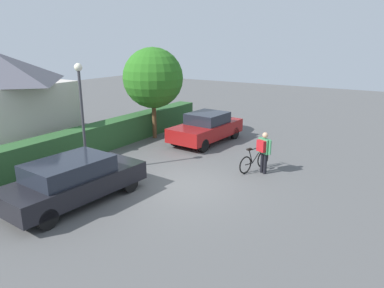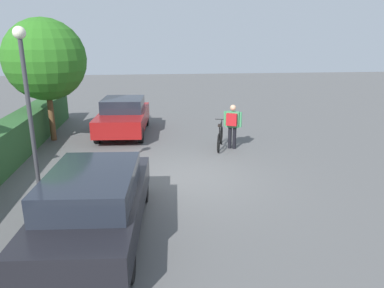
# 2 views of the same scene
# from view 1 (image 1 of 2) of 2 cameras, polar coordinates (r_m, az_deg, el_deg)

# --- Properties ---
(ground_plane) EXTENTS (60.00, 60.00, 0.00)m
(ground_plane) POSITION_cam_1_polar(r_m,az_deg,el_deg) (12.33, -1.41, -6.57)
(ground_plane) COLOR #535353
(hedge_row) EXTENTS (16.99, 0.90, 1.22)m
(hedge_row) POSITION_cam_1_polar(r_m,az_deg,el_deg) (15.64, -18.20, -0.08)
(hedge_row) COLOR #295429
(hedge_row) RESTS_ON ground
(parked_car_near) EXTENTS (4.49, 2.09, 1.39)m
(parked_car_near) POSITION_cam_1_polar(r_m,az_deg,el_deg) (11.39, -18.42, -5.44)
(parked_car_near) COLOR black
(parked_car_near) RESTS_ON ground
(parked_car_far) EXTENTS (4.18, 2.07, 1.44)m
(parked_car_far) POSITION_cam_1_polar(r_m,az_deg,el_deg) (17.28, 2.31, 2.66)
(parked_car_far) COLOR maroon
(parked_car_far) RESTS_ON ground
(bicycle) EXTENTS (1.67, 0.65, 0.94)m
(bicycle) POSITION_cam_1_polar(r_m,az_deg,el_deg) (13.77, 9.95, -2.66)
(bicycle) COLOR black
(bicycle) RESTS_ON ground
(person_rider) EXTENTS (0.48, 0.59, 1.57)m
(person_rider) POSITION_cam_1_polar(r_m,az_deg,el_deg) (13.34, 11.41, -0.80)
(person_rider) COLOR black
(person_rider) RESTS_ON ground
(street_lamp) EXTENTS (0.28, 0.28, 4.03)m
(street_lamp) POSITION_cam_1_polar(r_m,az_deg,el_deg) (13.31, -17.27, 6.19)
(street_lamp) COLOR #38383D
(street_lamp) RESTS_ON ground
(tree_kerbside) EXTENTS (2.94, 2.94, 4.50)m
(tree_kerbside) POSITION_cam_1_polar(r_m,az_deg,el_deg) (17.79, -6.25, 10.44)
(tree_kerbside) COLOR brown
(tree_kerbside) RESTS_ON ground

